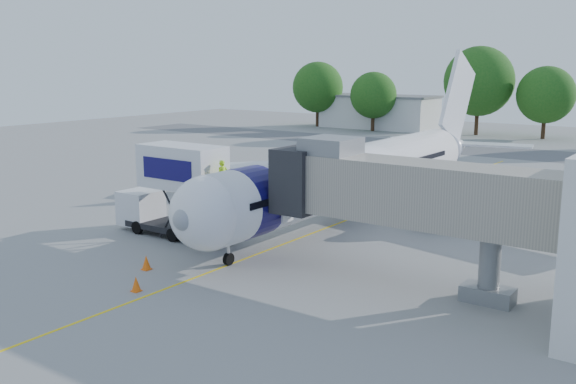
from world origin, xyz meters
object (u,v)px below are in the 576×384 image
Objects in this scene: aircraft at (361,172)px; catering_hiloader at (175,191)px; jet_bridge at (395,192)px; ground_tug at (174,306)px.

catering_hiloader is at bearing -119.39° from aircraft.
jet_bridge is 1.64× the size of catering_hiloader.
aircraft is 9.89× the size of ground_tug.
aircraft reaches higher than ground_tug.
aircraft is at bearing 125.70° from jet_bridge.
ground_tug is (9.57, -9.59, -1.99)m from catering_hiloader.
jet_bridge is 14.35m from catering_hiloader.
catering_hiloader is 2.23× the size of ground_tug.
catering_hiloader is 13.69m from ground_tug.
jet_bridge reaches higher than ground_tug.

